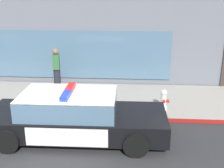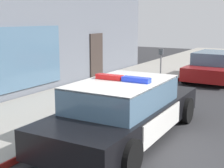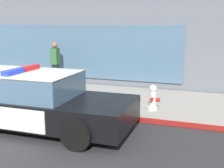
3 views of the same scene
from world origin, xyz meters
name	(u,v)px [view 1 (image 1 of 3)]	position (x,y,z in m)	size (l,w,h in m)	color
ground	(41,158)	(0.00, 0.00, 0.00)	(48.00, 48.00, 0.00)	#303033
sidewalk	(72,98)	(0.00, 4.06, 0.07)	(48.00, 3.44, 0.15)	#A39E93
curb_red_paint	(62,117)	(0.00, 2.32, 0.08)	(28.80, 0.04, 0.14)	maroon
storefront_building	(90,2)	(-0.06, 10.11, 3.45)	(22.45, 8.65, 6.90)	slate
police_cruiser	(74,116)	(0.68, 1.16, 0.68)	(5.20, 2.14, 1.49)	black
fire_hydrant	(164,100)	(3.46, 3.08, 0.50)	(0.34, 0.39, 0.73)	silver
pedestrian_on_sidewalk	(57,68)	(-0.81, 5.06, 1.01)	(0.32, 0.44, 1.71)	#23232D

